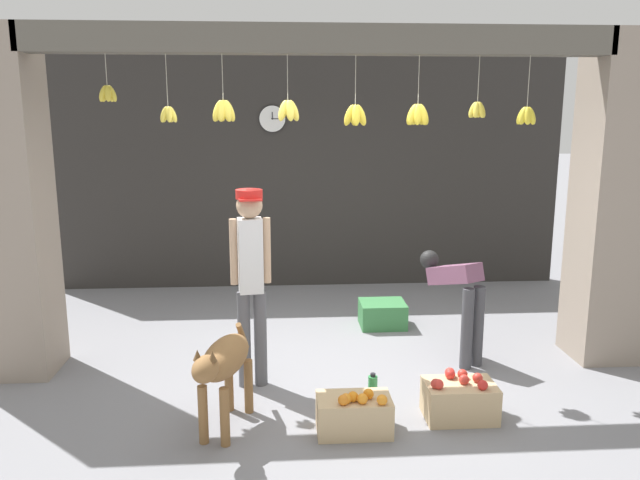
# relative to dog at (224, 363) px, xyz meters

# --- Properties ---
(ground_plane) EXTENTS (60.00, 60.00, 0.00)m
(ground_plane) POSITION_rel_dog_xyz_m (0.80, 0.94, -0.53)
(ground_plane) COLOR gray
(shop_back_wall) EXTENTS (6.87, 0.12, 3.06)m
(shop_back_wall) POSITION_rel_dog_xyz_m (0.80, 4.02, 1.00)
(shop_back_wall) COLOR #2D2B28
(shop_back_wall) RESTS_ON ground_plane
(shop_pillar_left) EXTENTS (0.70, 0.60, 3.06)m
(shop_pillar_left) POSITION_rel_dog_xyz_m (-1.98, 1.24, 1.00)
(shop_pillar_left) COLOR gray
(shop_pillar_left) RESTS_ON ground_plane
(shop_pillar_right) EXTENTS (0.70, 0.60, 3.06)m
(shop_pillar_right) POSITION_rel_dog_xyz_m (3.59, 1.24, 1.00)
(shop_pillar_right) COLOR gray
(shop_pillar_right) RESTS_ON ground_plane
(storefront_awning) EXTENTS (4.97, 0.30, 0.84)m
(storefront_awning) POSITION_rel_dog_xyz_m (0.82, 1.06, 2.35)
(storefront_awning) COLOR #5B564C
(dog) EXTENTS (0.45, 0.98, 0.76)m
(dog) POSITION_rel_dog_xyz_m (0.00, 0.00, 0.00)
(dog) COLOR olive
(dog) RESTS_ON ground_plane
(shopkeeper) EXTENTS (0.34, 0.29, 1.72)m
(shopkeeper) POSITION_rel_dog_xyz_m (0.18, 0.78, 0.50)
(shopkeeper) COLOR #56565B
(shopkeeper) RESTS_ON ground_plane
(worker_stooping) EXTENTS (0.50, 0.72, 1.00)m
(worker_stooping) POSITION_rel_dog_xyz_m (2.10, 1.23, 0.13)
(worker_stooping) COLOR #424247
(worker_stooping) RESTS_ON ground_plane
(fruit_crate_oranges) EXTENTS (0.55, 0.33, 0.35)m
(fruit_crate_oranges) POSITION_rel_dog_xyz_m (0.96, -0.10, -0.38)
(fruit_crate_oranges) COLOR tan
(fruit_crate_oranges) RESTS_ON ground_plane
(fruit_crate_apples) EXTENTS (0.54, 0.37, 0.36)m
(fruit_crate_apples) POSITION_rel_dog_xyz_m (1.80, 0.07, -0.37)
(fruit_crate_apples) COLOR tan
(fruit_crate_apples) RESTS_ON ground_plane
(produce_box_green) EXTENTS (0.50, 0.42, 0.28)m
(produce_box_green) POSITION_rel_dog_xyz_m (1.56, 2.23, -0.39)
(produce_box_green) COLOR #387A42
(produce_box_green) RESTS_ON ground_plane
(water_bottle) EXTENTS (0.08, 0.08, 0.26)m
(water_bottle) POSITION_rel_dog_xyz_m (1.17, 0.35, -0.41)
(water_bottle) COLOR #38934C
(water_bottle) RESTS_ON ground_plane
(wall_clock) EXTENTS (0.36, 0.03, 0.36)m
(wall_clock) POSITION_rel_dog_xyz_m (0.35, 3.95, 1.73)
(wall_clock) COLOR black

